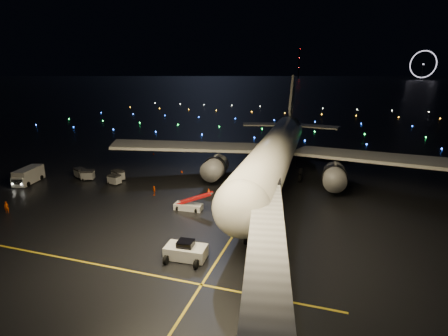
# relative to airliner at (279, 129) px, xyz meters

# --- Properties ---
(ground) EXTENTS (2000.00, 2000.00, 0.00)m
(ground) POSITION_rel_airliner_xyz_m (-12.96, 273.50, -9.00)
(ground) COLOR black
(ground) RESTS_ON ground
(lane_centre) EXTENTS (0.25, 80.00, 0.02)m
(lane_centre) POSITION_rel_airliner_xyz_m (-0.96, -11.50, -8.99)
(lane_centre) COLOR gold
(lane_centre) RESTS_ON ground
(lane_cross) EXTENTS (60.00, 0.25, 0.02)m
(lane_cross) POSITION_rel_airliner_xyz_m (-17.96, -36.50, -8.99)
(lane_cross) COLOR gold
(lane_cross) RESTS_ON ground
(airliner) EXTENTS (65.79, 62.74, 17.99)m
(airliner) POSITION_rel_airliner_xyz_m (0.00, 0.00, 0.00)
(airliner) COLOR white
(airliner) RESTS_ON ground
(pushback_tug) EXTENTS (4.46, 2.53, 2.06)m
(pushback_tug) POSITION_rel_airliner_xyz_m (-4.26, -32.57, -7.97)
(pushback_tug) COLOR silver
(pushback_tug) RESTS_ON ground
(belt_loader) EXTENTS (5.91, 1.81, 2.84)m
(belt_loader) POSITION_rel_airliner_xyz_m (-9.36, -20.12, -7.58)
(belt_loader) COLOR silver
(belt_loader) RESTS_ON ground
(service_truck) EXTENTS (3.88, 7.69, 2.71)m
(service_truck) POSITION_rel_airliner_xyz_m (-41.12, -17.29, -7.64)
(service_truck) COLOR silver
(service_truck) RESTS_ON ground
(crew_a) EXTENTS (0.73, 0.67, 1.67)m
(crew_a) POSITION_rel_airliner_xyz_m (-33.15, -28.90, -8.16)
(crew_a) COLOR #E54807
(crew_a) RESTS_ON ground
(crew_c) EXTENTS (0.88, 0.95, 1.56)m
(crew_c) POSITION_rel_airliner_xyz_m (-16.90, -16.32, -8.21)
(crew_c) COLOR #E54807
(crew_c) RESTS_ON ground
(safety_cone_0) EXTENTS (0.49, 0.49, 0.55)m
(safety_cone_0) POSITION_rel_airliner_xyz_m (-9.23, -11.96, -8.72)
(safety_cone_0) COLOR #FF3803
(safety_cone_0) RESTS_ON ground
(safety_cone_1) EXTENTS (0.50, 0.50, 0.48)m
(safety_cone_1) POSITION_rel_airliner_xyz_m (-6.31, -1.18, -8.76)
(safety_cone_1) COLOR #FF3803
(safety_cone_1) RESTS_ON ground
(safety_cone_2) EXTENTS (0.52, 0.52, 0.48)m
(safety_cone_2) POSITION_rel_airliner_xyz_m (-17.99, -3.32, -8.75)
(safety_cone_2) COLOR #FF3803
(safety_cone_2) RESTS_ON ground
(safety_cone_3) EXTENTS (0.50, 0.50, 0.48)m
(safety_cone_3) POSITION_rel_airliner_xyz_m (-30.51, 8.21, -8.75)
(safety_cone_3) COLOR #FF3803
(safety_cone_3) RESTS_ON ground
(ferris_wheel) EXTENTS (49.33, 16.80, 52.00)m
(ferris_wheel) POSITION_rel_airliner_xyz_m (157.04, 693.50, 17.00)
(ferris_wheel) COLOR black
(ferris_wheel) RESTS_ON ground
(radio_mast) EXTENTS (1.80, 1.80, 64.00)m
(radio_mast) POSITION_rel_airliner_xyz_m (-72.96, 713.50, 23.00)
(radio_mast) COLOR black
(radio_mast) RESTS_ON ground
(taxiway_lights) EXTENTS (164.00, 92.00, 0.36)m
(taxiway_lights) POSITION_rel_airliner_xyz_m (-12.96, 79.50, -8.82)
(taxiway_lights) COLOR black
(taxiway_lights) RESTS_ON ground
(baggage_cart_0) EXTENTS (2.58, 2.25, 1.84)m
(baggage_cart_0) POSITION_rel_airliner_xyz_m (-26.99, -11.23, -8.08)
(baggage_cart_0) COLOR gray
(baggage_cart_0) RESTS_ON ground
(baggage_cart_1) EXTENTS (2.21, 1.70, 1.72)m
(baggage_cart_1) POSITION_rel_airliner_xyz_m (-26.27, -13.43, -8.14)
(baggage_cart_1) COLOR gray
(baggage_cart_1) RESTS_ON ground
(baggage_cart_2) EXTENTS (2.52, 2.20, 1.78)m
(baggage_cart_2) POSITION_rel_airliner_xyz_m (-34.60, -12.05, -8.10)
(baggage_cart_2) COLOR gray
(baggage_cart_2) RESTS_ON ground
(baggage_cart_3) EXTENTS (2.55, 2.20, 1.82)m
(baggage_cart_3) POSITION_rel_airliner_xyz_m (-32.31, -12.75, -8.09)
(baggage_cart_3) COLOR gray
(baggage_cart_3) RESTS_ON ground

